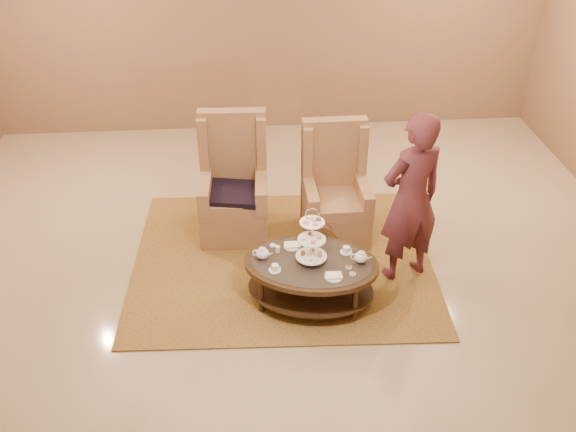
{
  "coord_description": "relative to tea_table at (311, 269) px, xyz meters",
  "views": [
    {
      "loc": [
        -0.42,
        -5.08,
        4.23
      ],
      "look_at": [
        0.0,
        0.2,
        0.79
      ],
      "focal_mm": 40.0,
      "sensor_mm": 36.0,
      "label": 1
    }
  ],
  "objects": [
    {
      "name": "ceiling",
      "position": [
        -0.2,
        0.16,
        -0.4
      ],
      "size": [
        8.0,
        8.0,
        0.02
      ],
      "primitive_type": "cube",
      "color": "silver",
      "rests_on": "ground"
    },
    {
      "name": "ground",
      "position": [
        -0.2,
        0.16,
        -0.4
      ],
      "size": [
        8.0,
        8.0,
        0.0
      ],
      "primitive_type": "plane",
      "color": "tan",
      "rests_on": "ground"
    },
    {
      "name": "rug",
      "position": [
        -0.23,
        0.69,
        -0.39
      ],
      "size": [
        3.32,
        2.81,
        0.02
      ],
      "rotation": [
        0.0,
        0.0,
        -0.04
      ],
      "color": "olive",
      "rests_on": "ground"
    },
    {
      "name": "person",
      "position": [
        1.02,
        0.36,
        0.53
      ],
      "size": [
        0.79,
        0.65,
        1.85
      ],
      "rotation": [
        0.0,
        0.0,
        3.49
      ],
      "color": "#54242B",
      "rests_on": "ground"
    },
    {
      "name": "wall_back",
      "position": [
        -0.2,
        4.16,
        1.35
      ],
      "size": [
        8.0,
        0.04,
        3.5
      ],
      "primitive_type": "cube",
      "color": "#88654A",
      "rests_on": "ground"
    },
    {
      "name": "armchair_right",
      "position": [
        0.4,
        1.22,
        0.05
      ],
      "size": [
        0.73,
        0.75,
        1.33
      ],
      "rotation": [
        0.0,
        0.0,
        0.02
      ],
      "color": "#A3744C",
      "rests_on": "ground"
    },
    {
      "name": "armchair_left",
      "position": [
        -0.73,
        1.37,
        0.07
      ],
      "size": [
        0.79,
        0.81,
        1.4
      ],
      "rotation": [
        0.0,
        0.0,
        -0.05
      ],
      "color": "#A3744C",
      "rests_on": "ground"
    },
    {
      "name": "tea_table",
      "position": [
        0.0,
        0.0,
        0.0
      ],
      "size": [
        1.48,
        1.17,
        1.1
      ],
      "rotation": [
        0.0,
        0.0,
        -0.22
      ],
      "color": "black",
      "rests_on": "ground"
    }
  ]
}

